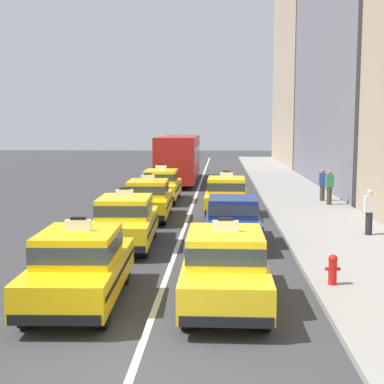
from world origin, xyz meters
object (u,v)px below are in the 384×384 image
object	(u,v)px
fire_hydrant	(333,268)
taxi_left_second	(125,220)
taxi_left_third	(148,199)
bus_left_fifth	(179,156)
pedestrian_trailing	(322,185)
taxi_left_fourth	(161,185)
pedestrian_by_storefront	(369,212)
sedan_right_second	(233,219)
taxi_left_nearest	(80,265)
pedestrian_near_crosswalk	(329,187)
taxi_right_third	(226,195)
taxi_right_nearest	(225,266)

from	to	relation	value
fire_hydrant	taxi_left_second	bearing A→B (deg)	142.52
taxi_left_third	bus_left_fifth	distance (m)	15.42
pedestrian_trailing	taxi_left_fourth	bearing A→B (deg)	177.25
pedestrian_by_storefront	fire_hydrant	world-z (taller)	pedestrian_by_storefront
sedan_right_second	taxi_left_third	bearing A→B (deg)	126.18
pedestrian_by_storefront	fire_hydrant	size ratio (longest dim) A/B	2.18
taxi_left_nearest	pedestrian_by_storefront	xyz separation A→B (m)	(8.25, 7.41, 0.08)
taxi_left_nearest	taxi_left_second	size ratio (longest dim) A/B	1.00
pedestrian_near_crosswalk	pedestrian_trailing	world-z (taller)	pedestrian_near_crosswalk
pedestrian_near_crosswalk	taxi_left_fourth	bearing A→B (deg)	168.05
sedan_right_second	taxi_right_third	size ratio (longest dim) A/B	0.94
sedan_right_second	fire_hydrant	size ratio (longest dim) A/B	5.90
taxi_left_fourth	taxi_right_third	size ratio (longest dim) A/B	0.99
taxi_left_nearest	pedestrian_trailing	bearing A→B (deg)	62.95
taxi_right_nearest	fire_hydrant	world-z (taller)	taxi_right_nearest
taxi_left_second	taxi_left_fourth	xyz separation A→B (m)	(-0.02, 10.86, 0.00)
taxi_left_fourth	taxi_right_third	world-z (taller)	same
taxi_right_nearest	pedestrian_by_storefront	world-z (taller)	taxi_right_nearest
taxi_left_second	taxi_right_third	bearing A→B (deg)	63.70
bus_left_fifth	pedestrian_near_crosswalk	xyz separation A→B (m)	(8.14, -11.65, -0.83)
taxi_left_third	pedestrian_by_storefront	xyz separation A→B (m)	(8.22, -3.61, 0.08)
taxi_left_fourth	taxi_right_nearest	bearing A→B (deg)	-78.98
taxi_right_third	pedestrian_trailing	distance (m)	6.15
taxi_left_nearest	taxi_right_nearest	world-z (taller)	same
taxi_left_nearest	taxi_right_third	size ratio (longest dim) A/B	1.01
bus_left_fifth	pedestrian_trailing	xyz separation A→B (m)	(8.06, -10.28, -0.85)
taxi_left_second	pedestrian_near_crosswalk	size ratio (longest dim) A/B	2.79
bus_left_fifth	pedestrian_by_storefront	world-z (taller)	bus_left_fifth
taxi_right_nearest	pedestrian_trailing	xyz separation A→B (m)	(5.05, 16.06, 0.09)
taxi_left_third	taxi_right_third	distance (m)	3.59
pedestrian_trailing	fire_hydrant	xyz separation A→B (m)	(-2.48, -14.88, -0.42)
taxi_left_second	sedan_right_second	distance (m)	3.53
bus_left_fifth	pedestrian_by_storefront	size ratio (longest dim) A/B	7.06
pedestrian_trailing	pedestrian_by_storefront	bearing A→B (deg)	-89.95
taxi_right_nearest	pedestrian_trailing	bearing A→B (deg)	72.53
taxi_left_fourth	pedestrian_near_crosswalk	world-z (taller)	taxi_left_fourth
bus_left_fifth	taxi_right_third	bearing A→B (deg)	-77.28
taxi_left_second	taxi_left_third	distance (m)	5.34
taxi_left_second	taxi_left_fourth	size ratio (longest dim) A/B	1.01
taxi_left_nearest	sedan_right_second	world-z (taller)	taxi_left_nearest
sedan_right_second	pedestrian_by_storefront	world-z (taller)	pedestrian_by_storefront
taxi_right_third	taxi_left_fourth	bearing A→B (deg)	129.24
taxi_right_nearest	taxi_left_third	bearing A→B (deg)	106.08
taxi_left_fourth	bus_left_fifth	xyz separation A→B (m)	(0.20, 9.88, 0.94)
taxi_right_third	pedestrian_near_crosswalk	xyz separation A→B (m)	(4.98, 2.34, 0.11)
taxi_left_fourth	fire_hydrant	distance (m)	16.33
taxi_left_third	sedan_right_second	world-z (taller)	taxi_left_third
taxi_left_fourth	pedestrian_by_storefront	distance (m)	12.31
taxi_right_nearest	fire_hydrant	distance (m)	2.85
bus_left_fifth	taxi_right_nearest	world-z (taller)	bus_left_fifth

